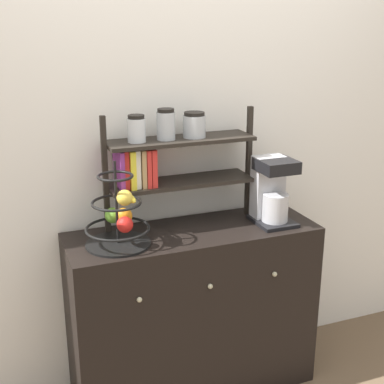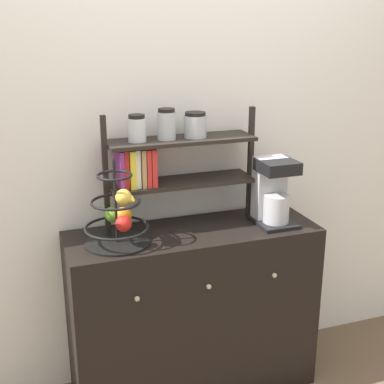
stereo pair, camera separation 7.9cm
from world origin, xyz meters
name	(u,v)px [view 1 (the left image)]	position (x,y,z in m)	size (l,w,h in m)	color
wall_back	(174,131)	(0.00, 0.46, 1.30)	(7.00, 0.05, 2.60)	silver
sideboard	(193,311)	(0.00, 0.21, 0.43)	(1.21, 0.43, 0.87)	black
coffee_maker	(272,190)	(0.40, 0.18, 1.03)	(0.18, 0.22, 0.32)	black
fruit_stand	(119,218)	(-0.36, 0.18, 0.99)	(0.29, 0.29, 0.39)	black
shelf_hutch	(164,155)	(-0.10, 0.32, 1.22)	(0.75, 0.20, 0.57)	black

